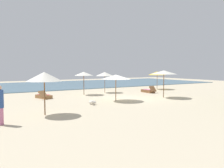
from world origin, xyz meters
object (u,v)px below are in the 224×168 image
object	(u,v)px
umbrella_1	(105,74)
umbrella_5	(164,72)
umbrella_2	(84,74)
lounger_2	(44,96)
person_1	(0,105)
umbrella_4	(157,73)
dog	(92,102)
umbrella_3	(116,77)
umbrella_0	(44,77)
lounger_1	(148,91)

from	to	relation	value
umbrella_1	umbrella_5	world-z (taller)	umbrella_5
umbrella_1	umbrella_2	bearing A→B (deg)	-166.59
lounger_2	umbrella_2	bearing A→B (deg)	10.08
lounger_2	person_1	bearing A→B (deg)	-117.36
umbrella_4	person_1	distance (m)	19.53
umbrella_4	dog	world-z (taller)	umbrella_4
umbrella_1	umbrella_2	size ratio (longest dim) A/B	0.97
umbrella_2	umbrella_3	xyz separation A→B (m)	(0.38, -4.85, -0.13)
umbrella_1	person_1	distance (m)	13.86
umbrella_0	dog	bearing A→B (deg)	25.56
lounger_1	umbrella_4	bearing A→B (deg)	34.95
umbrella_1	umbrella_0	bearing A→B (deg)	-135.83
person_1	umbrella_2	bearing A→B (deg)	47.00
umbrella_2	umbrella_1	bearing A→B (deg)	13.41
umbrella_0	lounger_1	bearing A→B (deg)	25.50
lounger_2	umbrella_5	bearing A→B (deg)	-28.38
umbrella_4	person_1	xyz separation A→B (m)	(-17.31, -9.01, -0.95)
umbrella_0	umbrella_1	distance (m)	11.40
person_1	lounger_1	bearing A→B (deg)	25.66
umbrella_1	dog	xyz separation A→B (m)	(-4.51, -6.19, -1.68)
umbrella_1	dog	bearing A→B (deg)	-126.08
lounger_1	person_1	distance (m)	15.66
umbrella_3	umbrella_5	distance (m)	4.42
dog	umbrella_4	bearing A→B (deg)	28.33
umbrella_5	lounger_2	world-z (taller)	umbrella_5
umbrella_1	lounger_1	xyz separation A→B (m)	(3.66, -2.30, -1.67)
umbrella_2	dog	xyz separation A→B (m)	(-1.96, -5.58, -1.76)
umbrella_3	umbrella_4	distance (m)	10.53
umbrella_3	person_1	xyz separation A→B (m)	(-8.27, -3.61, -0.91)
umbrella_1	umbrella_4	xyz separation A→B (m)	(6.87, -0.06, -0.01)
umbrella_2	lounger_1	distance (m)	6.67
umbrella_1	person_1	size ratio (longest dim) A/B	1.17
umbrella_2	person_1	xyz separation A→B (m)	(-7.89, -8.46, -1.04)
umbrella_5	lounger_1	distance (m)	4.38
umbrella_4	person_1	world-z (taller)	umbrella_4
umbrella_4	person_1	bearing A→B (deg)	-152.49
umbrella_2	lounger_2	world-z (taller)	umbrella_2
dog	lounger_2	bearing A→B (deg)	111.30
umbrella_1	umbrella_5	size ratio (longest dim) A/B	0.90
umbrella_3	lounger_1	world-z (taller)	umbrella_3
lounger_1	person_1	world-z (taller)	person_1
umbrella_1	lounger_2	size ratio (longest dim) A/B	1.13
umbrella_0	umbrella_3	world-z (taller)	umbrella_0
umbrella_4	umbrella_5	size ratio (longest dim) A/B	0.90
umbrella_0	umbrella_1	world-z (taller)	umbrella_0
dog	umbrella_0	bearing A→B (deg)	-154.44
umbrella_5	umbrella_2	bearing A→B (deg)	131.65
umbrella_0	dog	size ratio (longest dim) A/B	3.61
umbrella_0	umbrella_4	size ratio (longest dim) A/B	1.12
umbrella_1	umbrella_2	xyz separation A→B (m)	(-2.55, -0.61, 0.08)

